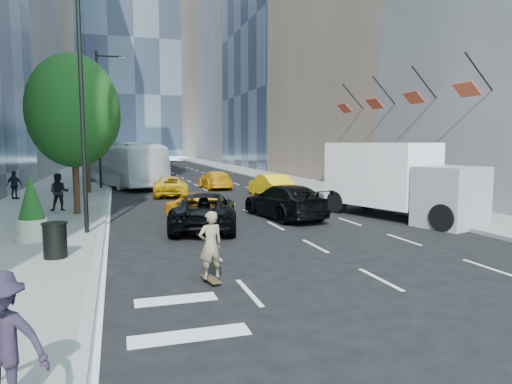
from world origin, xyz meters
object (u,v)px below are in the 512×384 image
object	(u,v)px
skateboarder	(211,249)
trash_can	(55,241)
planter_shrub	(32,209)
box_truck	(397,180)
black_sedan_lincoln	(204,211)
city_bus	(123,164)
black_sedan_mercedes	(285,201)

from	to	relation	value
skateboarder	trash_can	size ratio (longest dim) A/B	1.71
planter_shrub	box_truck	bearing A→B (deg)	4.92
trash_can	planter_shrub	size ratio (longest dim) A/B	0.44
black_sedan_lincoln	trash_can	xyz separation A→B (m)	(-5.15, -4.00, -0.10)
black_sedan_lincoln	city_bus	xyz separation A→B (m)	(-2.80, 20.55, 1.03)
black_sedan_mercedes	city_bus	bearing A→B (deg)	-78.00
skateboarder	black_sedan_mercedes	size ratio (longest dim) A/B	0.32
black_sedan_lincoln	trash_can	world-z (taller)	black_sedan_lincoln
black_sedan_mercedes	planter_shrub	xyz separation A→B (m)	(-10.27, -2.84, 0.45)
skateboarder	box_truck	size ratio (longest dim) A/B	0.22
skateboarder	city_bus	world-z (taller)	city_bus
black_sedan_lincoln	box_truck	distance (m)	9.16
black_sedan_lincoln	black_sedan_mercedes	xyz separation A→B (m)	(4.09, 1.60, 0.03)
box_truck	planter_shrub	xyz separation A→B (m)	(-15.28, -1.32, -0.55)
skateboarder	black_sedan_lincoln	bearing A→B (deg)	-109.59
trash_can	box_truck	bearing A→B (deg)	15.98
planter_shrub	skateboarder	bearing A→B (deg)	-50.30
skateboarder	city_bus	distance (m)	27.85
city_bus	trash_can	size ratio (longest dim) A/B	12.89
black_sedan_lincoln	box_truck	xyz separation A→B (m)	(9.10, 0.08, 1.03)
box_truck	planter_shrub	size ratio (longest dim) A/B	3.41
black_sedan_lincoln	black_sedan_mercedes	distance (m)	4.39
city_bus	planter_shrub	size ratio (longest dim) A/B	5.62
black_sedan_lincoln	city_bus	bearing A→B (deg)	-69.14
black_sedan_mercedes	planter_shrub	bearing A→B (deg)	7.46
city_bus	trash_can	bearing A→B (deg)	-111.23
skateboarder	planter_shrub	bearing A→B (deg)	-60.47
skateboarder	black_sedan_mercedes	distance (m)	10.30
skateboarder	planter_shrub	world-z (taller)	planter_shrub
city_bus	trash_can	xyz separation A→B (m)	(-2.35, -24.56, -1.14)
city_bus	planter_shrub	distance (m)	22.06
trash_can	black_sedan_mercedes	bearing A→B (deg)	31.23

